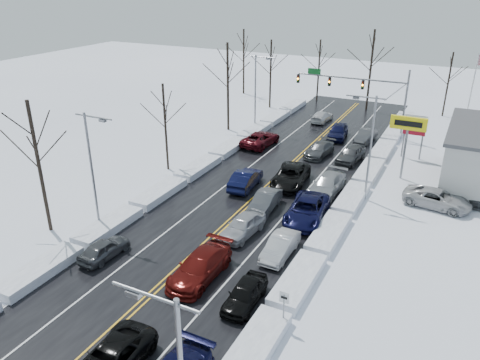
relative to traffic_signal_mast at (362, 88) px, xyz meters
The scene contains 39 objects.
ground 28.73m from the traffic_signal_mast, 97.02° to the right, with size 160.00×160.00×0.00m, color white.
road_surface 26.78m from the traffic_signal_mast, 97.55° to the right, with size 14.00×84.00×0.01m, color black.
snow_bank_left 28.77m from the traffic_signal_mast, 113.03° to the right, with size 1.87×72.00×0.65m, color white.
snow_bank_right 26.88m from the traffic_signal_mast, 80.92° to the right, with size 1.87×72.00×0.65m, color white.
traffic_signal_mast is the anchor object (origin of this frame).
tires_plus_sign 13.92m from the traffic_signal_mast, 59.54° to the right, with size 3.20×0.34×6.00m.
used_vehicles_sign 9.50m from the traffic_signal_mast, 40.34° to the right, with size 2.20×0.22×4.65m.
speed_limit_sign 36.51m from the traffic_signal_mast, 82.48° to the right, with size 0.55×0.09×2.35m.
flagpole 11.90m from the traffic_signal_mast, ahead, with size 1.87×1.20×10.00m.
streetlight_ne 18.63m from the traffic_signal_mast, 74.91° to the right, with size 3.20×0.25×9.00m.
streetlight_sw 34.08m from the traffic_signal_mast, 110.16° to the right, with size 3.20×0.25×9.00m.
streetlight_nw 12.40m from the traffic_signal_mast, 161.23° to the right, with size 3.20×0.25×9.00m.
tree_left_b 37.16m from the traffic_signal_mast, 113.74° to the right, with size 4.00×4.00×10.00m.
tree_left_c 24.38m from the traffic_signal_mast, 124.90° to the right, with size 3.40×3.40×8.50m.
tree_left_d 15.93m from the traffic_signal_mast, 157.76° to the right, with size 4.20×4.20×10.50m.
tree_left_e 15.51m from the traffic_signal_mast, 157.13° to the left, with size 3.80×3.80×9.50m.
tree_far_a 24.63m from the traffic_signal_mast, 150.75° to the left, with size 4.00×4.00×10.00m.
tree_far_b 16.10m from the traffic_signal_mast, 125.98° to the left, with size 3.60×3.60×9.00m.
tree_far_c 11.32m from the traffic_signal_mast, 97.48° to the left, with size 4.40×4.40×11.00m.
tree_far_d 15.16m from the traffic_signal_mast, 55.64° to the left, with size 3.40×3.40×8.50m.
queued_car_3 34.59m from the traffic_signal_mast, 92.80° to the right, with size 2.29×5.64×1.64m, color #540E0B.
queued_car_4 28.65m from the traffic_signal_mast, 93.34° to the right, with size 1.83×4.54×1.55m, color #A9ABB1.
queued_car_5 24.45m from the traffic_signal_mast, 94.32° to the right, with size 1.57×4.51×1.49m, color #46494C.
queued_car_6 18.88m from the traffic_signal_mast, 95.65° to the right, with size 2.75×5.97×1.66m, color black.
queued_car_7 11.27m from the traffic_signal_mast, 100.04° to the right, with size 1.95×4.80×1.39m, color #434649.
queued_car_8 6.53m from the traffic_signal_mast, 116.14° to the right, with size 1.99×4.94×1.68m, color black.
queued_car_12 35.61m from the traffic_signal_mast, 86.74° to the right, with size 1.65×4.09×1.39m, color black.
queued_car_13 30.00m from the traffic_signal_mast, 86.32° to the right, with size 1.49×4.27×1.41m, color silver.
queued_car_14 24.41m from the traffic_signal_mast, 85.71° to the right, with size 2.78×6.04×1.68m, color black.
queued_car_15 19.10m from the traffic_signal_mast, 84.50° to the right, with size 2.23×5.49×1.59m, color #979A9E.
queued_car_16 11.38m from the traffic_signal_mast, 80.33° to the right, with size 1.90×4.72×1.61m, color #3A3C3E.
queued_car_17 6.42m from the traffic_signal_mast, 61.16° to the right, with size 1.51×4.32×1.42m, color #404245.
oncoming_car_0 21.79m from the traffic_signal_mast, 104.17° to the right, with size 1.72×4.94×1.63m, color black.
oncoming_car_1 14.00m from the traffic_signal_mast, 132.09° to the right, with size 2.62×5.69×1.58m, color #470910.
oncoming_car_2 8.05m from the traffic_signal_mast, 154.55° to the left, with size 1.89×4.65×1.35m, color silver.
oncoming_car_3 36.51m from the traffic_signal_mast, 103.97° to the right, with size 1.58×3.92×1.34m, color #434549.
parked_car_0 20.67m from the traffic_signal_mast, 57.54° to the right, with size 2.49×5.40×1.50m, color #B8B8BA.
parked_car_1 20.01m from the traffic_signal_mast, 44.44° to the right, with size 2.28×5.61×1.63m, color #3B3D40.
parked_car_2 14.54m from the traffic_signal_mast, 31.92° to the right, with size 1.70×4.22×1.44m, color black.
Camera 1 is at (15.19, -27.09, 17.76)m, focal length 35.00 mm.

